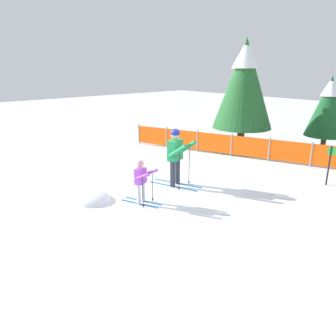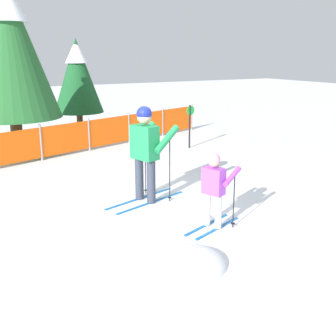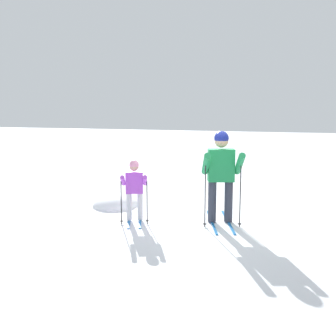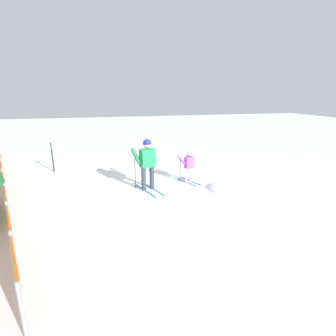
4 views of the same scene
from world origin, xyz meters
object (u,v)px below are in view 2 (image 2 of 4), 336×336
object	(u,v)px
skier_child	(214,184)
trail_marker	(190,121)
conifer_near	(77,75)
conifer_far	(8,45)
safety_fence	(66,138)
skier_adult	(146,145)

from	to	relation	value
skier_child	trail_marker	bearing A→B (deg)	41.76
conifer_near	trail_marker	world-z (taller)	conifer_near
conifer_far	trail_marker	size ratio (longest dim) A/B	3.75
safety_fence	conifer_far	size ratio (longest dim) A/B	2.17
skier_adult	conifer_far	size ratio (longest dim) A/B	0.38
safety_fence	conifer_near	xyz separation A→B (m)	(1.49, 3.45, 1.53)
skier_adult	trail_marker	size ratio (longest dim) A/B	1.43
conifer_far	skier_adult	bearing A→B (deg)	-75.23
conifer_near	conifer_far	bearing A→B (deg)	-136.02
trail_marker	conifer_near	bearing A→B (deg)	115.09
conifer_near	trail_marker	bearing A→B (deg)	-64.91
safety_fence	conifer_far	distance (m)	2.87
skier_child	conifer_near	distance (m)	9.65
skier_child	conifer_near	size ratio (longest dim) A/B	0.38
skier_child	trail_marker	distance (m)	5.96
safety_fence	skier_child	bearing A→B (deg)	-83.70
skier_adult	conifer_near	size ratio (longest dim) A/B	0.56
safety_fence	conifer_far	bearing A→B (deg)	140.60
skier_adult	conifer_near	distance (m)	8.01
trail_marker	conifer_far	bearing A→B (deg)	159.15
skier_child	safety_fence	xyz separation A→B (m)	(-0.67, 6.08, -0.25)
skier_adult	skier_child	bearing A→B (deg)	-94.25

